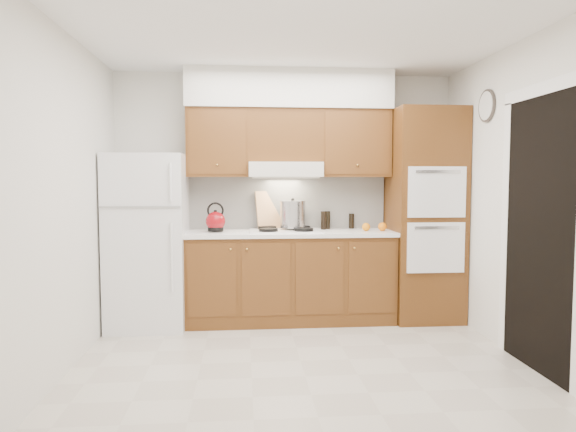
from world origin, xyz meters
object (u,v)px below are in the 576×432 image
Objects in this scene: oven_cabinet at (424,215)px; kettle at (216,221)px; fridge at (148,241)px; stock_pot at (293,215)px.

oven_cabinet reaches higher than kettle.
fridge is 2.86m from oven_cabinet.
kettle is 0.80m from stock_pot.
kettle is at bearing -173.48° from stock_pot.
oven_cabinet is at bearing -9.45° from kettle.
fridge is 6.31× the size of stock_pot.
stock_pot is at bearing 175.92° from oven_cabinet.
oven_cabinet is 2.18m from kettle.
stock_pot is at bearing -2.73° from kettle.
fridge is at bearing -174.79° from stock_pot.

